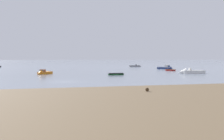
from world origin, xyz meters
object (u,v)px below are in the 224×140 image
motorboat_moored_4 (189,72)px  motorboat_moored_1 (136,66)px  motorboat_moored_2 (43,73)px  motorboat_moored_0 (167,68)px  rowboat_moored_1 (170,70)px  rowboat_moored_0 (116,74)px

motorboat_moored_4 → motorboat_moored_1: bearing=-83.3°
motorboat_moored_1 → motorboat_moored_2: motorboat_moored_2 is taller
motorboat_moored_0 → motorboat_moored_1: bearing=152.1°
rowboat_moored_1 → motorboat_moored_2: (-34.80, -7.66, 0.10)m
motorboat_moored_1 → motorboat_moored_0: bearing=-73.8°
rowboat_moored_0 → motorboat_moored_2: size_ratio=0.89×
motorboat_moored_1 → motorboat_moored_2: 53.94m
motorboat_moored_0 → rowboat_moored_0: 34.15m
rowboat_moored_0 → motorboat_moored_4: motorboat_moored_4 is taller
motorboat_moored_0 → rowboat_moored_1: (-3.93, -10.70, -0.16)m
motorboat_moored_0 → motorboat_moored_2: size_ratio=1.26×
motorboat_moored_1 → motorboat_moored_2: size_ratio=1.14×
motorboat_moored_1 → rowboat_moored_1: 32.66m
rowboat_moored_1 → motorboat_moored_4: size_ratio=0.56×
rowboat_moored_1 → rowboat_moored_0: bearing=-87.7°
motorboat_moored_2 → rowboat_moored_0: bearing=104.5°
motorboat_moored_1 → motorboat_moored_4: 45.74m
motorboat_moored_2 → rowboat_moored_1: bearing=139.7°
motorboat_moored_4 → motorboat_moored_2: bearing=0.8°
motorboat_moored_1 → motorboat_moored_2: (-35.86, -40.30, 0.02)m
rowboat_moored_1 → motorboat_moored_2: 35.63m
motorboat_moored_0 → motorboat_moored_4: size_ratio=0.87×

